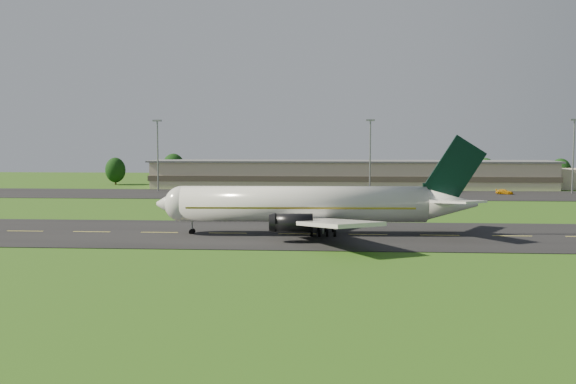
# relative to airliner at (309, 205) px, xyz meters

# --- Properties ---
(ground) EXTENTS (360.00, 360.00, 0.00)m
(ground) POSITION_rel_airliner_xyz_m (9.19, -0.04, -4.66)
(ground) COLOR #254411
(ground) RESTS_ON ground
(taxiway) EXTENTS (220.00, 30.00, 0.10)m
(taxiway) POSITION_rel_airliner_xyz_m (9.19, -0.04, -4.61)
(taxiway) COLOR black
(taxiway) RESTS_ON ground
(apron) EXTENTS (260.00, 30.00, 0.10)m
(apron) POSITION_rel_airliner_xyz_m (9.19, 71.96, -4.61)
(apron) COLOR black
(apron) RESTS_ON ground
(airliner) EXTENTS (51.30, 42.14, 15.57)m
(airliner) POSITION_rel_airliner_xyz_m (0.00, 0.00, 0.00)
(airliner) COLOR silver
(airliner) RESTS_ON ground
(terminal) EXTENTS (145.00, 16.00, 8.40)m
(terminal) POSITION_rel_airliner_xyz_m (15.59, 96.14, -0.67)
(terminal) COLOR #BEAA91
(terminal) RESTS_ON ground
(light_mast_west) EXTENTS (2.40, 1.20, 20.35)m
(light_mast_west) POSITION_rel_airliner_xyz_m (-45.81, 79.96, 8.08)
(light_mast_west) COLOR gray
(light_mast_west) RESTS_ON ground
(light_mast_centre) EXTENTS (2.40, 1.20, 20.35)m
(light_mast_centre) POSITION_rel_airliner_xyz_m (14.19, 79.96, 8.08)
(light_mast_centre) COLOR gray
(light_mast_centre) RESTS_ON ground
(light_mast_east) EXTENTS (2.40, 1.20, 20.35)m
(light_mast_east) POSITION_rel_airliner_xyz_m (69.19, 79.96, 8.08)
(light_mast_east) COLOR gray
(light_mast_east) RESTS_ON ground
(tree_line) EXTENTS (199.83, 9.08, 10.23)m
(tree_line) POSITION_rel_airliner_xyz_m (43.41, 105.77, 0.37)
(tree_line) COLOR black
(tree_line) RESTS_ON ground
(service_vehicle_a) EXTENTS (3.18, 3.90, 1.25)m
(service_vehicle_a) POSITION_rel_airliner_xyz_m (-34.39, 72.59, -3.94)
(service_vehicle_a) COLOR #E1A60D
(service_vehicle_a) RESTS_ON apron
(service_vehicle_b) EXTENTS (4.40, 2.38, 1.38)m
(service_vehicle_b) POSITION_rel_airliner_xyz_m (11.58, 73.69, -3.87)
(service_vehicle_b) COLOR maroon
(service_vehicle_b) RESTS_ON apron
(service_vehicle_c) EXTENTS (5.42, 5.55, 1.48)m
(service_vehicle_c) POSITION_rel_airliner_xyz_m (28.71, 72.17, -3.82)
(service_vehicle_c) COLOR silver
(service_vehicle_c) RESTS_ON apron
(service_vehicle_d) EXTENTS (4.90, 3.49, 1.32)m
(service_vehicle_d) POSITION_rel_airliner_xyz_m (49.95, 75.68, -3.90)
(service_vehicle_d) COLOR orange
(service_vehicle_d) RESTS_ON apron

